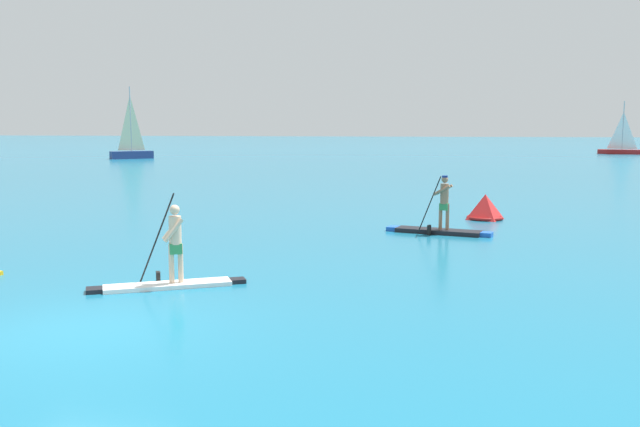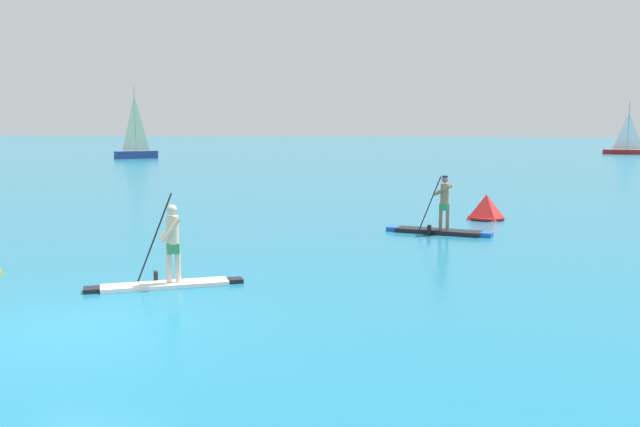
# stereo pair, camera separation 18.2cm
# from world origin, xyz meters

# --- Properties ---
(ground) EXTENTS (440.00, 440.00, 0.00)m
(ground) POSITION_xyz_m (0.00, 0.00, 0.00)
(ground) COLOR #196B8C
(paddleboarder_mid_center) EXTENTS (3.08, 1.93, 2.02)m
(paddleboarder_mid_center) POSITION_xyz_m (0.13, 3.22, 0.42)
(paddleboarder_mid_center) COLOR white
(paddleboarder_mid_center) RESTS_ON ground
(paddleboarder_far_right) EXTENTS (3.39, 1.30, 1.87)m
(paddleboarder_far_right) POSITION_xyz_m (5.52, 11.85, 0.33)
(paddleboarder_far_right) COLOR black
(paddleboarder_far_right) RESTS_ON ground
(race_marker_buoy) EXTENTS (1.46, 1.46, 0.93)m
(race_marker_buoy) POSITION_xyz_m (7.06, 15.64, 0.40)
(race_marker_buoy) COLOR red
(race_marker_buoy) RESTS_ON ground
(sailboat_left_horizon) EXTENTS (3.95, 3.78, 7.51)m
(sailboat_left_horizon) POSITION_xyz_m (-27.82, 57.32, 1.13)
(sailboat_left_horizon) COLOR navy
(sailboat_left_horizon) RESTS_ON ground
(sailboat_right_horizon) EXTENTS (5.68, 2.46, 6.40)m
(sailboat_right_horizon) POSITION_xyz_m (25.56, 80.55, 0.80)
(sailboat_right_horizon) COLOR #A51E1E
(sailboat_right_horizon) RESTS_ON ground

